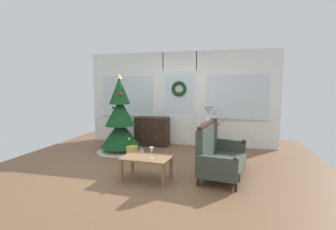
{
  "coord_description": "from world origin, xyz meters",
  "views": [
    {
      "loc": [
        1.3,
        -4.55,
        1.61
      ],
      "look_at": [
        0.05,
        0.55,
        1.0
      ],
      "focal_mm": 26.21,
      "sensor_mm": 36.0,
      "label": 1
    }
  ],
  "objects": [
    {
      "name": "coffee_table",
      "position": [
        -0.05,
        -0.61,
        0.34
      ],
      "size": [
        0.87,
        0.57,
        0.39
      ],
      "color": "#8E6642",
      "rests_on": "ground"
    },
    {
      "name": "settee_sofa",
      "position": [
        1.15,
        -0.07,
        0.38
      ],
      "size": [
        0.9,
        1.52,
        0.96
      ],
      "color": "black",
      "rests_on": "ground"
    },
    {
      "name": "table_lamp",
      "position": [
        0.84,
        1.55,
        0.99
      ],
      "size": [
        0.28,
        0.28,
        0.44
      ],
      "color": "silver",
      "rests_on": "side_table"
    },
    {
      "name": "christmas_tree",
      "position": [
        -1.28,
        1.0,
        0.7
      ],
      "size": [
        1.17,
        1.17,
        1.92
      ],
      "color": "#4C331E",
      "rests_on": "ground"
    },
    {
      "name": "ground_plane",
      "position": [
        0.0,
        0.0,
        0.0
      ],
      "size": [
        6.76,
        6.76,
        0.0
      ],
      "primitive_type": "plane",
      "color": "brown"
    },
    {
      "name": "flower_vase",
      "position": [
        1.0,
        1.45,
        0.82
      ],
      "size": [
        0.11,
        0.1,
        0.35
      ],
      "color": "beige",
      "rests_on": "side_table"
    },
    {
      "name": "dresser_cabinet",
      "position": [
        -0.7,
        1.79,
        0.39
      ],
      "size": [
        0.91,
        0.47,
        0.78
      ],
      "color": "black",
      "rests_on": "ground"
    },
    {
      "name": "back_wall_with_door",
      "position": [
        0.0,
        2.08,
        1.28
      ],
      "size": [
        5.2,
        0.19,
        2.55
      ],
      "color": "white",
      "rests_on": "ground"
    },
    {
      "name": "side_table",
      "position": [
        0.9,
        1.51,
        0.5
      ],
      "size": [
        0.5,
        0.48,
        0.7
      ],
      "color": "#8E6642",
      "rests_on": "ground"
    },
    {
      "name": "gift_box",
      "position": [
        -0.87,
        0.74,
        0.11
      ],
      "size": [
        0.22,
        0.19,
        0.22
      ],
      "primitive_type": "cube",
      "color": "#D8C64C",
      "rests_on": "ground"
    },
    {
      "name": "wine_glass",
      "position": [
        0.06,
        -0.67,
        0.54
      ],
      "size": [
        0.08,
        0.08,
        0.2
      ],
      "color": "silver",
      "rests_on": "coffee_table"
    }
  ]
}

